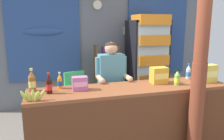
{
  "coord_description": "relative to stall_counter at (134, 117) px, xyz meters",
  "views": [
    {
      "loc": [
        -1.14,
        -2.14,
        1.77
      ],
      "look_at": [
        -0.23,
        1.07,
        1.07
      ],
      "focal_mm": 35.85,
      "sensor_mm": 36.0,
      "label": 1
    }
  ],
  "objects": [
    {
      "name": "back_wall_curtained",
      "position": [
        0.14,
        2.31,
        0.88
      ],
      "size": [
        4.75,
        0.22,
        2.84
      ],
      "color": "slate",
      "rests_on": "ground"
    },
    {
      "name": "soda_bottle_cola",
      "position": [
        -1.03,
        0.12,
        0.48
      ],
      "size": [
        0.07,
        0.07,
        0.25
      ],
      "color": "black",
      "rests_on": "stall_counter"
    },
    {
      "name": "banana_bunch",
      "position": [
        -1.2,
        -0.11,
        0.43
      ],
      "size": [
        0.27,
        0.06,
        0.16
      ],
      "color": "#B7C647",
      "rests_on": "stall_counter"
    },
    {
      "name": "timber_post",
      "position": [
        0.7,
        -0.31,
        0.68
      ],
      "size": [
        0.2,
        0.18,
        2.64
      ],
      "color": "brown",
      "rests_on": "ground"
    },
    {
      "name": "shopkeeper",
      "position": [
        -0.13,
        0.64,
        0.36
      ],
      "size": [
        0.48,
        0.42,
        1.5
      ],
      "color": "#28282D",
      "rests_on": "ground"
    },
    {
      "name": "snack_box_choco_powder",
      "position": [
        0.43,
        0.2,
        0.48
      ],
      "size": [
        0.22,
        0.16,
        0.22
      ],
      "color": "gold",
      "rests_on": "stall_counter"
    },
    {
      "name": "plastic_lawn_chair",
      "position": [
        -0.52,
        1.63,
        -0.09
      ],
      "size": [
        0.56,
        0.56,
        0.86
      ],
      "color": "#4CC675",
      "rests_on": "ground"
    },
    {
      "name": "bottle_shelf_rack",
      "position": [
        0.13,
        1.92,
        0.12
      ],
      "size": [
        0.48,
        0.28,
        1.35
      ],
      "color": "brown",
      "rests_on": "ground"
    },
    {
      "name": "ground_plane",
      "position": [
        0.13,
        0.68,
        -0.58
      ],
      "size": [
        6.86,
        6.86,
        0.0
      ],
      "primitive_type": "plane",
      "color": "slate"
    },
    {
      "name": "drink_fridge",
      "position": [
        0.99,
        1.78,
        0.48
      ],
      "size": [
        0.77,
        0.72,
        1.94
      ],
      "color": "black",
      "rests_on": "ground"
    },
    {
      "name": "snack_box_wafer",
      "position": [
        -0.67,
        0.16,
        0.46
      ],
      "size": [
        0.19,
        0.12,
        0.17
      ],
      "color": "#B76699",
      "rests_on": "stall_counter"
    },
    {
      "name": "snack_box_instant_noodle",
      "position": [
        1.12,
        0.06,
        0.5
      ],
      "size": [
        0.24,
        0.14,
        0.25
      ],
      "color": "#EAD14C",
      "rests_on": "stall_counter"
    },
    {
      "name": "soda_bottle_lime_soda",
      "position": [
        0.63,
        0.04,
        0.46
      ],
      "size": [
        0.08,
        0.08,
        0.22
      ],
      "color": "#75C64C",
      "rests_on": "stall_counter"
    },
    {
      "name": "stall_counter",
      "position": [
        0.0,
        0.0,
        0.0
      ],
      "size": [
        2.63,
        0.6,
        0.96
      ],
      "color": "brown",
      "rests_on": "ground"
    },
    {
      "name": "soda_bottle_orange_soda",
      "position": [
        -0.9,
        0.31,
        0.46
      ],
      "size": [
        0.06,
        0.06,
        0.21
      ],
      "color": "orange",
      "rests_on": "stall_counter"
    },
    {
      "name": "soda_bottle_iced_tea",
      "position": [
        -1.23,
        0.28,
        0.49
      ],
      "size": [
        0.09,
        0.09,
        0.28
      ],
      "color": "brown",
      "rests_on": "stall_counter"
    },
    {
      "name": "soda_bottle_water",
      "position": [
        0.97,
        0.3,
        0.47
      ],
      "size": [
        0.07,
        0.07,
        0.23
      ],
      "color": "silver",
      "rests_on": "stall_counter"
    }
  ]
}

